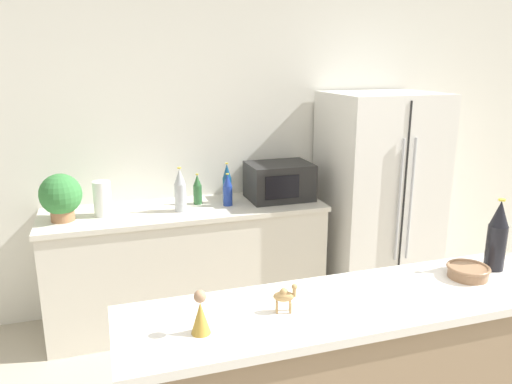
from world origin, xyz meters
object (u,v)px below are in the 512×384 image
(potted_plant, at_px, (61,196))
(wise_man_figurine_blue, at_px, (201,315))
(paper_towel_roll, at_px, (102,199))
(back_bottle_2, at_px, (227,184))
(refrigerator, at_px, (378,198))
(camel_figurine, at_px, (285,296))
(fruit_bowl, at_px, (468,271))
(back_bottle_3, at_px, (180,190))
(back_bottle_1, at_px, (197,190))
(wine_bottle, at_px, (497,236))
(back_bottle_0, at_px, (228,190))
(microwave, at_px, (279,181))

(potted_plant, relative_size, wise_man_figurine_blue, 1.97)
(paper_towel_roll, relative_size, back_bottle_2, 0.80)
(refrigerator, relative_size, camel_figurine, 14.65)
(fruit_bowl, bearing_deg, back_bottle_3, 118.99)
(potted_plant, height_order, back_bottle_1, potted_plant)
(potted_plant, relative_size, wine_bottle, 0.96)
(back_bottle_2, relative_size, fruit_bowl, 1.65)
(refrigerator, distance_m, back_bottle_0, 1.25)
(refrigerator, height_order, back_bottle_2, refrigerator)
(back_bottle_0, xyz_separation_m, wise_man_figurine_blue, (-0.59, -1.90, 0.08))
(wise_man_figurine_blue, bearing_deg, back_bottle_2, 72.97)
(back_bottle_2, bearing_deg, wise_man_figurine_blue, -107.03)
(microwave, distance_m, back_bottle_2, 0.41)
(back_bottle_0, distance_m, wise_man_figurine_blue, 1.99)
(wine_bottle, distance_m, fruit_bowl, 0.22)
(microwave, relative_size, wise_man_figurine_blue, 2.95)
(potted_plant, height_order, camel_figurine, potted_plant)
(refrigerator, bearing_deg, back_bottle_1, 174.31)
(paper_towel_roll, height_order, microwave, microwave)
(refrigerator, xyz_separation_m, back_bottle_0, (-1.24, 0.04, 0.16))
(potted_plant, relative_size, microwave, 0.67)
(paper_towel_roll, xyz_separation_m, back_bottle_3, (0.53, -0.05, 0.03))
(microwave, xyz_separation_m, fruit_bowl, (0.20, -1.85, 0.01))
(potted_plant, distance_m, back_bottle_1, 0.95)
(back_bottle_2, bearing_deg, fruit_bowl, -72.19)
(paper_towel_roll, height_order, wine_bottle, wine_bottle)
(potted_plant, distance_m, wine_bottle, 2.62)
(back_bottle_2, distance_m, fruit_bowl, 1.98)
(back_bottle_3, bearing_deg, back_bottle_1, 42.58)
(potted_plant, distance_m, back_bottle_0, 1.15)
(paper_towel_roll, relative_size, wise_man_figurine_blue, 1.50)
(microwave, xyz_separation_m, back_bottle_1, (-0.63, 0.05, -0.03))
(back_bottle_0, bearing_deg, microwave, 7.24)
(potted_plant, relative_size, back_bottle_0, 1.32)
(wise_man_figurine_blue, bearing_deg, back_bottle_0, 72.75)
(refrigerator, relative_size, back_bottle_2, 5.54)
(wine_bottle, bearing_deg, back_bottle_2, 112.96)
(potted_plant, bearing_deg, back_bottle_2, 4.63)
(potted_plant, height_order, fruit_bowl, potted_plant)
(back_bottle_3, distance_m, wine_bottle, 2.08)
(back_bottle_3, bearing_deg, microwave, 6.47)
(back_bottle_2, bearing_deg, back_bottle_0, -101.81)
(refrigerator, relative_size, potted_plant, 5.25)
(wise_man_figurine_blue, bearing_deg, wine_bottle, 5.64)
(back_bottle_0, height_order, back_bottle_3, back_bottle_3)
(refrigerator, height_order, wise_man_figurine_blue, refrigerator)
(potted_plant, relative_size, paper_towel_roll, 1.31)
(back_bottle_2, relative_size, wise_man_figurine_blue, 1.87)
(microwave, bearing_deg, fruit_bowl, -83.90)
(microwave, xyz_separation_m, back_bottle_2, (-0.41, 0.03, 0.01))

